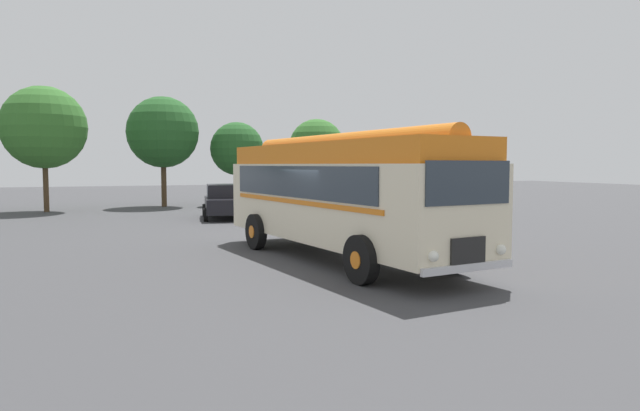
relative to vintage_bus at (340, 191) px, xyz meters
The scene contains 8 objects.
ground_plane 1.90m from the vintage_bus, 168.55° to the right, with size 120.00×120.00×0.00m, color #3D3D3F.
vintage_bus is the anchor object (origin of this frame).
car_near_left 13.26m from the vintage_bus, 92.41° to the left, with size 2.42×4.41×1.66m.
car_mid_left 14.09m from the vintage_bus, 80.70° to the left, with size 2.05×4.25×1.66m.
tree_left_of_centre 22.70m from the vintage_bus, 113.27° to the left, with size 4.56×4.56×6.97m.
tree_centre 22.67m from the vintage_bus, 95.88° to the left, with size 4.43×4.43×6.86m.
tree_right_of_centre 22.20m from the vintage_bus, 84.52° to the left, with size 3.42×3.42×5.37m.
tree_far_right 24.04m from the vintage_bus, 70.55° to the left, with size 3.84×3.84×5.78m.
Camera 1 is at (-6.01, -14.40, 2.63)m, focal length 32.00 mm.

